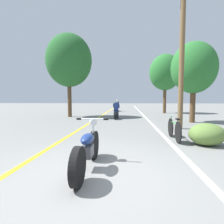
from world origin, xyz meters
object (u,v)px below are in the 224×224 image
roadside_tree_left (69,61)px  roadside_tree_right_near (194,68)px  motorcycle_rider_lead (116,112)px  motorcycle_foreground (88,149)px  roadside_tree_right_far (165,72)px  motorcycle_rider_far (117,107)px  bicycle_parked (174,129)px  utility_pole (182,56)px

roadside_tree_left → roadside_tree_right_near: bearing=-17.7°
motorcycle_rider_lead → motorcycle_foreground: bearing=-89.7°
motorcycle_foreground → roadside_tree_right_far: bearing=73.0°
motorcycle_rider_far → bicycle_parked: motorcycle_rider_far is taller
roadside_tree_right_near → roadside_tree_right_far: size_ratio=0.81×
roadside_tree_right_near → roadside_tree_right_far: 7.43m
roadside_tree_right_far → bicycle_parked: 13.01m
motorcycle_rider_lead → bicycle_parked: motorcycle_rider_lead is taller
roadside_tree_right_far → motorcycle_foreground: bearing=-107.0°
roadside_tree_right_near → bicycle_parked: 6.16m
roadside_tree_right_near → motorcycle_rider_far: roadside_tree_right_near is taller
motorcycle_foreground → bicycle_parked: 3.81m
roadside_tree_right_far → motorcycle_foreground: roadside_tree_right_far is taller
roadside_tree_left → motorcycle_rider_lead: size_ratio=3.28×
roadside_tree_right_far → roadside_tree_left: (-8.59, -4.58, 0.37)m
roadside_tree_right_near → motorcycle_rider_far: bearing=118.1°
roadside_tree_right_near → motorcycle_rider_far: size_ratio=2.44×
utility_pole → motorcycle_rider_far: utility_pole is taller
roadside_tree_right_near → motorcycle_foreground: roadside_tree_right_near is taller
roadside_tree_right_near → roadside_tree_right_far: (-0.19, 7.38, 0.85)m
roadside_tree_right_far → roadside_tree_left: size_ratio=0.90×
roadside_tree_left → motorcycle_rider_lead: 5.72m
utility_pole → roadside_tree_right_far: 9.97m
motorcycle_foreground → motorcycle_rider_lead: (-0.05, 9.56, 0.09)m
motorcycle_foreground → motorcycle_rider_lead: 9.56m
utility_pole → roadside_tree_right_near: bearing=59.7°
roadside_tree_right_near → motorcycle_rider_lead: roadside_tree_right_near is taller
motorcycle_foreground → bicycle_parked: size_ratio=1.20×
roadside_tree_left → motorcycle_rider_far: bearing=64.0°
roadside_tree_right_near → motorcycle_rider_lead: size_ratio=2.41×
roadside_tree_right_far → roadside_tree_right_near: bearing=-88.6°
utility_pole → roadside_tree_left: bearing=144.2°
motorcycle_foreground → motorcycle_rider_far: (-0.49, 17.69, 0.10)m
motorcycle_foreground → motorcycle_rider_lead: bearing=90.3°
roadside_tree_left → bicycle_parked: (6.43, -7.67, -4.19)m
bicycle_parked → roadside_tree_left: bearing=130.0°
utility_pole → roadside_tree_left: (-7.32, 5.28, 1.05)m
roadside_tree_right_near → motorcycle_foreground: size_ratio=2.39×
motorcycle_rider_lead → roadside_tree_right_far: bearing=50.0°
utility_pole → bicycle_parked: size_ratio=3.97×
bicycle_parked → motorcycle_rider_far: bearing=101.3°
roadside_tree_right_near → utility_pole: bearing=-120.3°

